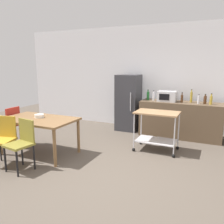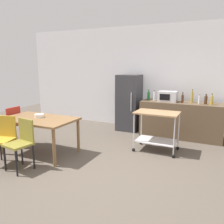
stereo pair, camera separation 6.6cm
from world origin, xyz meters
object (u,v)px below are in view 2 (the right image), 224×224
object	(u,v)px
refrigerator	(129,103)
bottle_hot_sauce	(199,100)
fruit_bowl	(39,116)
bottle_vinegar	(206,100)
bottle_olive_oil	(192,97)
dining_table	(39,122)
bottle_soda	(182,99)
chair_red	(11,123)
bottle_sesame_oil	(212,100)
microwave	(168,96)
chair_mustard	(3,137)
bottle_soy_sauce	(154,96)
bottle_wine	(149,96)
kitchen_cart	(157,125)
chair_olive	(21,141)

from	to	relation	value
refrigerator	bottle_hot_sauce	distance (m)	1.88
fruit_bowl	bottle_vinegar	bearing A→B (deg)	36.86
fruit_bowl	bottle_olive_oil	bearing A→B (deg)	41.33
bottle_hot_sauce	bottle_vinegar	world-z (taller)	bottle_vinegar
dining_table	bottle_hot_sauce	bearing A→B (deg)	38.89
refrigerator	bottle_soda	xyz separation A→B (m)	(1.47, -0.16, 0.23)
chair_red	bottle_vinegar	world-z (taller)	bottle_vinegar
bottle_sesame_oil	microwave	bearing A→B (deg)	176.97
chair_mustard	fruit_bowl	xyz separation A→B (m)	(0.20, 0.75, 0.27)
dining_table	chair_mustard	bearing A→B (deg)	-110.04
bottle_soy_sauce	bottle_soda	distance (m)	0.73
bottle_wine	microwave	size ratio (longest dim) A/B	0.59
chair_red	kitchen_cart	xyz separation A→B (m)	(3.10, 1.06, 0.05)
fruit_bowl	chair_olive	bearing A→B (deg)	-69.87
chair_mustard	chair_olive	bearing A→B (deg)	-18.22
dining_table	bottle_hot_sauce	world-z (taller)	bottle_hot_sauce
chair_mustard	dining_table	bearing A→B (deg)	56.06
kitchen_cart	bottle_sesame_oil	xyz separation A→B (m)	(0.99, 1.15, 0.43)
kitchen_cart	bottle_soda	bearing A→B (deg)	74.32
dining_table	refrigerator	world-z (taller)	refrigerator
chair_olive	microwave	xyz separation A→B (m)	(1.85, 3.10, 0.51)
bottle_hot_sauce	bottle_soda	bearing A→B (deg)	174.82
kitchen_cart	bottle_vinegar	distance (m)	1.51
bottle_wine	dining_table	bearing A→B (deg)	-123.03
bottle_wine	bottle_sesame_oil	bearing A→B (deg)	-3.42
bottle_soy_sauce	bottle_sesame_oil	distance (m)	1.39
chair_red	kitchen_cart	size ratio (longest dim) A/B	0.98
chair_mustard	bottle_olive_oil	xyz separation A→B (m)	(2.91, 3.14, 0.52)
bottle_soy_sauce	fruit_bowl	bearing A→B (deg)	-127.66
bottle_vinegar	fruit_bowl	distance (m)	3.81
chair_olive	microwave	distance (m)	3.64
bottle_vinegar	kitchen_cart	bearing A→B (deg)	-126.22
bottle_soy_sauce	bottle_olive_oil	bearing A→B (deg)	4.56
kitchen_cart	fruit_bowl	bearing A→B (deg)	-153.06
chair_red	bottle_vinegar	bearing A→B (deg)	118.71
dining_table	bottle_sesame_oil	xyz separation A→B (m)	(3.13, 2.33, 0.34)
bottle_wine	bottle_sesame_oil	size ratio (longest dim) A/B	1.04
kitchen_cart	bottle_soda	world-z (taller)	bottle_soda
microwave	bottle_sesame_oil	size ratio (longest dim) A/B	1.76
bottle_wine	bottle_soy_sauce	xyz separation A→B (m)	(0.16, -0.04, -0.00)
chair_red	bottle_sesame_oil	bearing A→B (deg)	117.65
chair_mustard	bottle_wine	size ratio (longest dim) A/B	3.27
refrigerator	bottle_soy_sauce	world-z (taller)	refrigerator
dining_table	microwave	xyz separation A→B (m)	(2.09, 2.39, 0.36)
chair_olive	bottle_vinegar	size ratio (longest dim) A/B	3.72
chair_olive	bottle_sesame_oil	distance (m)	4.22
dining_table	bottle_sesame_oil	world-z (taller)	bottle_sesame_oil
chair_olive	bottle_soy_sauce	world-z (taller)	bottle_soy_sauce
bottle_wine	bottle_hot_sauce	world-z (taller)	bottle_wine
bottle_soda	fruit_bowl	distance (m)	3.39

